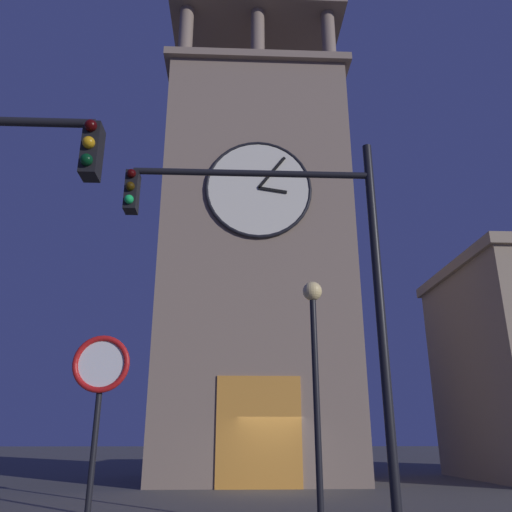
{
  "coord_description": "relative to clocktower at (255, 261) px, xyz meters",
  "views": [
    {
      "loc": [
        1.45,
        19.39,
        1.75
      ],
      "look_at": [
        0.41,
        -4.77,
        10.34
      ],
      "focal_mm": 36.0,
      "sensor_mm": 36.0,
      "label": 1
    }
  ],
  "objects": [
    {
      "name": "street_lamp",
      "position": [
        -0.79,
        12.93,
        -6.51
      ],
      "size": [
        0.44,
        0.44,
        5.12
      ],
      "color": "black",
      "rests_on": "ground_plane"
    },
    {
      "name": "ground_plane",
      "position": [
        -0.47,
        4.75,
        -10.08
      ],
      "size": [
        200.0,
        200.0,
        0.0
      ],
      "primitive_type": "plane",
      "color": "#56544F"
    },
    {
      "name": "no_horn_sign",
      "position": [
        2.79,
        16.94,
        -7.65
      ],
      "size": [
        0.78,
        0.14,
        3.1
      ],
      "color": "black",
      "rests_on": "ground_plane"
    },
    {
      "name": "traffic_signal_mid",
      "position": [
        -0.13,
        15.91,
        -5.56
      ],
      "size": [
        4.45,
        0.41,
        6.89
      ],
      "color": "black",
      "rests_on": "ground_plane"
    },
    {
      "name": "clocktower",
      "position": [
        0.0,
        0.0,
        0.0
      ],
      "size": [
        9.05,
        8.63,
        26.06
      ],
      "color": "gray",
      "rests_on": "ground_plane"
    }
  ]
}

